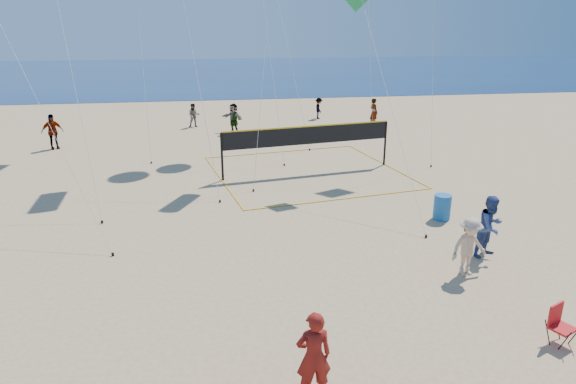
{
  "coord_description": "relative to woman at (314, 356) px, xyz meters",
  "views": [
    {
      "loc": [
        -2.18,
        -9.13,
        6.89
      ],
      "look_at": [
        -0.44,
        2.0,
        3.07
      ],
      "focal_mm": 32.0,
      "sensor_mm": 36.0,
      "label": 1
    }
  ],
  "objects": [
    {
      "name": "ground",
      "position": [
        0.46,
        1.24,
        -0.93
      ],
      "size": [
        120.0,
        120.0,
        0.0
      ],
      "primitive_type": "plane",
      "color": "tan",
      "rests_on": "ground"
    },
    {
      "name": "ocean",
      "position": [
        0.46,
        63.24,
        -0.91
      ],
      "size": [
        140.0,
        50.0,
        0.03
      ],
      "primitive_type": "cube",
      "color": "navy",
      "rests_on": "ground"
    },
    {
      "name": "woman",
      "position": [
        0.0,
        0.0,
        0.0
      ],
      "size": [
        0.69,
        0.47,
        1.86
      ],
      "primitive_type": "imported",
      "rotation": [
        0.0,
        0.0,
        3.18
      ],
      "color": "maroon",
      "rests_on": "ground"
    },
    {
      "name": "bystander_a",
      "position": [
        6.51,
        5.28,
        0.03
      ],
      "size": [
        1.15,
        1.05,
        1.91
      ],
      "primitive_type": "imported",
      "rotation": [
        0.0,
        0.0,
        0.43
      ],
      "color": "navy",
      "rests_on": "ground"
    },
    {
      "name": "bystander_b",
      "position": [
        5.29,
        4.22,
        -0.07
      ],
      "size": [
        1.21,
        0.84,
        1.71
      ],
      "primitive_type": "imported",
      "rotation": [
        0.0,
        0.0,
        0.2
      ],
      "color": "#CFAC8A",
      "rests_on": "ground"
    },
    {
      "name": "far_person_0",
      "position": [
        -10.28,
        21.63,
        0.05
      ],
      "size": [
        1.23,
        0.93,
        1.95
      ],
      "primitive_type": "imported",
      "rotation": [
        0.0,
        0.0,
        0.46
      ],
      "color": "gray",
      "rests_on": "ground"
    },
    {
      "name": "far_person_1",
      "position": [
        -0.17,
        24.29,
        0.01
      ],
      "size": [
        1.55,
        1.68,
        1.87
      ],
      "primitive_type": "imported",
      "rotation": [
        0.0,
        0.0,
        -0.86
      ],
      "color": "gray",
      "rests_on": "ground"
    },
    {
      "name": "far_person_2",
      "position": [
        9.19,
        24.92,
        0.01
      ],
      "size": [
        0.66,
        0.8,
        1.88
      ],
      "primitive_type": "imported",
      "rotation": [
        0.0,
        0.0,
        1.92
      ],
      "color": "gray",
      "rests_on": "ground"
    },
    {
      "name": "far_person_3",
      "position": [
        -2.68,
        26.58,
        -0.14
      ],
      "size": [
        0.78,
        0.61,
        1.57
      ],
      "primitive_type": "imported",
      "rotation": [
        0.0,
        0.0,
        0.03
      ],
      "color": "gray",
      "rests_on": "ground"
    },
    {
      "name": "far_person_4",
      "position": [
        6.16,
        28.24,
        -0.18
      ],
      "size": [
        0.56,
        0.97,
        1.5
      ],
      "primitive_type": "imported",
      "rotation": [
        0.0,
        0.0,
        1.56
      ],
      "color": "gray",
      "rests_on": "ground"
    },
    {
      "name": "camp_chair",
      "position": [
        5.73,
        0.89,
        -0.41
      ],
      "size": [
        0.64,
        0.73,
        1.02
      ],
      "rotation": [
        0.0,
        0.0,
        0.43
      ],
      "color": "red",
      "rests_on": "ground"
    },
    {
      "name": "trash_barrel",
      "position": [
        6.43,
        8.34,
        -0.47
      ],
      "size": [
        0.63,
        0.63,
        0.91
      ],
      "primitive_type": "cylinder",
      "rotation": [
        0.0,
        0.0,
        -0.03
      ],
      "color": "#195EA2",
      "rests_on": "ground"
    },
    {
      "name": "volleyball_net",
      "position": [
        2.78,
        14.97,
        0.58
      ],
      "size": [
        9.59,
        9.47,
        2.22
      ],
      "rotation": [
        0.0,
        0.0,
        0.17
      ],
      "color": "black",
      "rests_on": "ground"
    },
    {
      "name": "kite_4",
      "position": [
        4.79,
        13.66,
        6.39
      ],
      "size": [
        1.46,
        7.53,
        8.6
      ],
      "rotation": [
        0.0,
        0.0,
        0.0
      ],
      "color": "green",
      "rests_on": "ground"
    }
  ]
}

